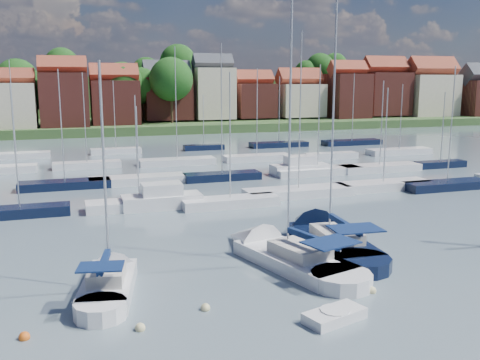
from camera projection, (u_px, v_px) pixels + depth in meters
name	position (u px, v px, depth m)	size (l,w,h in m)	color
ground	(177.00, 169.00, 67.95)	(260.00, 260.00, 0.00)	#4F636C
sailboat_left	(111.00, 280.00, 29.56)	(4.41, 10.02, 13.28)	silver
sailboat_centre	(276.00, 253.00, 34.18)	(6.90, 13.39, 17.52)	silver
sailboat_navy	(322.00, 236.00, 37.88)	(4.52, 13.73, 18.62)	black
tender	(335.00, 316.00, 25.35)	(3.32, 2.24, 0.66)	silver
buoy_a	(25.00, 339.00, 23.59)	(0.50, 0.50, 0.50)	#D85914
buoy_b	(140.00, 330.00, 24.44)	(0.48, 0.48, 0.48)	beige
buoy_c	(205.00, 310.00, 26.58)	(0.48, 0.48, 0.48)	beige
buoy_d	(372.00, 292.00, 28.75)	(0.47, 0.47, 0.47)	beige
buoy_e	(328.00, 246.00, 36.80)	(0.46, 0.46, 0.46)	#D85914
marina_field	(201.00, 171.00, 63.90)	(79.62, 41.41, 15.93)	silver
far_shore_town	(122.00, 103.00, 154.44)	(212.46, 90.00, 22.27)	#3B572B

